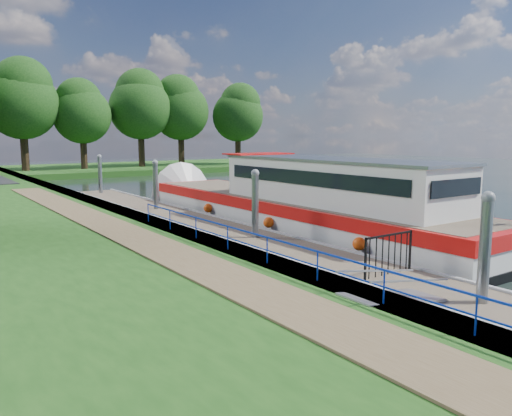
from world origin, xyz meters
TOP-DOWN VIEW (x-y plane):
  - ground at (0.00, 0.00)m, footprint 160.00×160.00m
  - bank_edge at (-2.55, 15.00)m, footprint 1.10×90.00m
  - far_bank at (12.00, 52.00)m, footprint 60.00×18.00m
  - footpath at (-4.40, 8.00)m, footprint 1.60×40.00m
  - blue_fence at (-2.75, 3.00)m, footprint 0.04×18.04m
  - pontoon at (0.00, 13.00)m, footprint 2.50×30.00m
  - mooring_piles at (0.00, 13.00)m, footprint 0.30×27.30m
  - gangway at (-1.85, 0.50)m, footprint 2.58×1.00m
  - gate_panel at (-0.00, 2.20)m, footprint 1.85×0.05m
  - barge at (3.60, 11.08)m, footprint 4.36×21.15m
  - horizon_trees at (-1.61, 48.68)m, footprint 54.38×10.03m

SIDE VIEW (x-z plane):
  - ground at x=0.00m, z-range 0.00..0.00m
  - pontoon at x=0.00m, z-range -0.10..0.46m
  - far_bank at x=12.00m, z-range 0.00..0.60m
  - bank_edge at x=-2.55m, z-range 0.00..0.78m
  - gangway at x=-1.85m, z-range 0.16..1.09m
  - footpath at x=-4.40m, z-range 0.78..0.83m
  - barge at x=3.60m, z-range -1.30..3.48m
  - gate_panel at x=0.00m, z-range 0.57..1.72m
  - mooring_piles at x=0.00m, z-range -0.50..3.05m
  - blue_fence at x=-2.75m, z-range 0.95..1.67m
  - horizon_trees at x=-1.61m, z-range 1.51..14.38m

